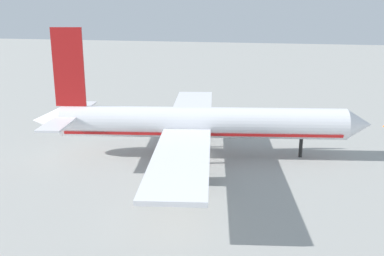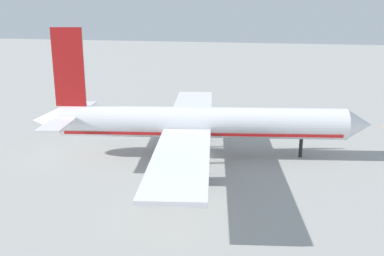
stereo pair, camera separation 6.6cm
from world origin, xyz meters
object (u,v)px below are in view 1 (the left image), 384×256
airliner (195,123)px  traffic_cone_0 (266,109)px  baggage_cart_0 (104,110)px  traffic_cone_1 (384,126)px

airliner → traffic_cone_0: size_ratio=129.80×
airliner → traffic_cone_0: 45.97m
baggage_cart_0 → traffic_cone_0: (45.21, 11.97, 0.01)m
airliner → baggage_cart_0: bearing=136.7°
baggage_cart_0 → traffic_cone_0: traffic_cone_0 is taller
traffic_cone_0 → traffic_cone_1: bearing=-22.0°
baggage_cart_0 → traffic_cone_1: traffic_cone_1 is taller
traffic_cone_0 → airliner: bearing=-104.0°
airliner → traffic_cone_1: size_ratio=129.80×
traffic_cone_0 → traffic_cone_1: (30.04, -12.13, 0.00)m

